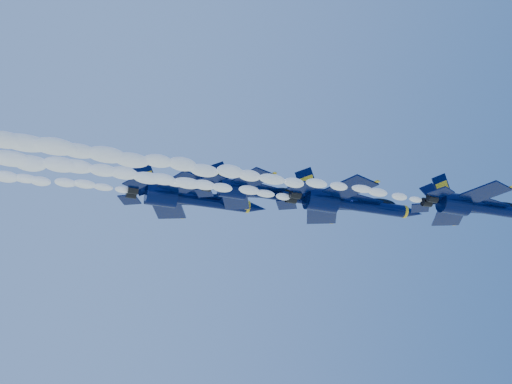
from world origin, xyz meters
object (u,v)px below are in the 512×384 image
object	(u,v)px
jet_second	(348,203)
jet_lead	(477,206)
jet_third	(256,191)
jet_fourth	(189,198)

from	to	relation	value
jet_second	jet_lead	bearing A→B (deg)	-47.35
jet_lead	jet_third	bearing A→B (deg)	144.24
jet_third	jet_fourth	xyz separation A→B (m)	(-7.34, 6.93, 0.96)
jet_lead	jet_third	world-z (taller)	jet_third
jet_second	jet_third	size ratio (longest dim) A/B	1.18
jet_third	jet_fourth	size ratio (longest dim) A/B	0.82
jet_second	jet_third	bearing A→B (deg)	159.81
jet_second	jet_third	distance (m)	12.25
jet_fourth	jet_second	bearing A→B (deg)	-30.71
jet_third	jet_lead	bearing A→B (deg)	-35.76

